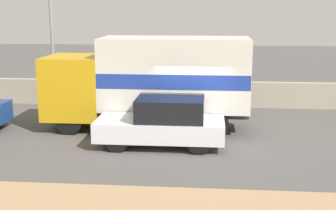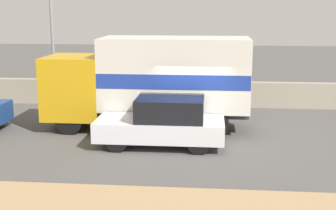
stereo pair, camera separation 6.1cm
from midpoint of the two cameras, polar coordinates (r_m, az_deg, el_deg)
ground_plane at (r=15.62m, az=2.97°, el=-4.75°), size 80.00×80.00×0.00m
stone_wall_backdrop at (r=21.32m, az=3.68°, el=1.38°), size 60.00×0.35×1.15m
street_lamp at (r=21.28m, az=-13.92°, el=9.79°), size 0.56×0.28×6.52m
box_truck at (r=17.10m, az=-1.73°, el=3.19°), size 7.41×2.37×3.39m
car_hatchback at (r=15.17m, az=-0.44°, el=-2.12°), size 4.15×1.80×1.62m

